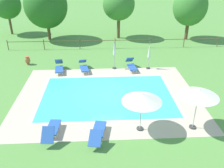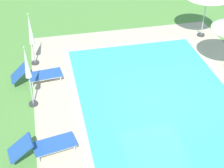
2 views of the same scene
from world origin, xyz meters
name	(u,v)px [view 2 (image 2 of 2)]	position (x,y,z in m)	size (l,w,h in m)	color
ground_plane	(158,101)	(0.00, 0.00, 0.00)	(160.00, 160.00, 0.00)	#599342
pool_deck_paving	(158,101)	(0.00, 0.00, 0.00)	(11.89, 9.00, 0.01)	beige
swimming_pool_water	(158,101)	(0.00, 0.00, 0.01)	(8.57, 5.69, 0.01)	#42CCD6
pool_coping_rim	(158,101)	(0.00, 0.00, 0.01)	(9.05, 6.17, 0.01)	beige
sun_lounger_north_near_steps	(45,145)	(-1.76, 4.20, 0.37)	(0.96, 2.09, 0.81)	#2856A8
sun_lounger_north_far	(38,74)	(2.15, 4.26, 0.38)	(0.79, 2.01, 0.89)	#2856A8
patio_umbrella_closed_row_west	(28,69)	(0.76, 4.51, 1.55)	(0.32, 0.32, 2.42)	#383838
patio_umbrella_closed_row_mid_west	(31,34)	(3.59, 4.35, 1.44)	(0.32, 0.32, 2.33)	#383838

